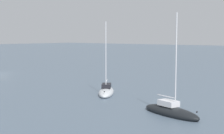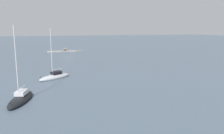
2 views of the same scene
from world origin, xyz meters
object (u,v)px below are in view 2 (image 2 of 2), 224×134
at_px(person_seated_dark_left, 66,50).
at_px(umbrella_open_yellow, 65,48).
at_px(sailboat_grey_mid, 55,77).
at_px(sailboat_black_near, 21,99).
at_px(person_seated_maroon_right, 64,50).

height_order(person_seated_dark_left, umbrella_open_yellow, umbrella_open_yellow).
xyz_separation_m(person_seated_dark_left, sailboat_grey_mid, (6.13, 55.22, -0.40)).
xyz_separation_m(sailboat_black_near, sailboat_grey_mid, (-5.23, -14.07, -0.01)).
height_order(person_seated_maroon_right, umbrella_open_yellow, umbrella_open_yellow).
distance_m(person_seated_maroon_right, sailboat_black_near, 70.07).
height_order(person_seated_dark_left, sailboat_grey_mid, sailboat_grey_mid).
height_order(person_seated_maroon_right, sailboat_black_near, sailboat_black_near).
bearing_deg(person_seated_dark_left, umbrella_open_yellow, -11.70).
relative_size(person_seated_dark_left, sailboat_black_near, 0.06).
relative_size(umbrella_open_yellow, sailboat_grey_mid, 0.13).
xyz_separation_m(person_seated_maroon_right, umbrella_open_yellow, (-0.29, -0.15, 0.87)).
relative_size(umbrella_open_yellow, sailboat_black_near, 0.12).
bearing_deg(umbrella_open_yellow, person_seated_dark_left, 160.59).
bearing_deg(person_seated_dark_left, person_seated_maroon_right, 13.58).
bearing_deg(person_seated_dark_left, sailboat_black_near, 88.40).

